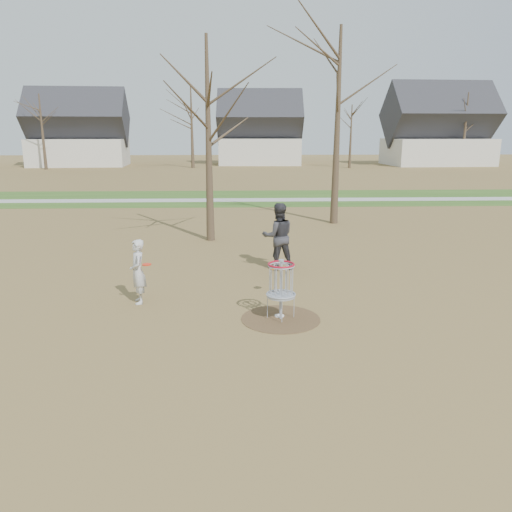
{
  "coord_description": "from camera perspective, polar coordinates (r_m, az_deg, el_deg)",
  "views": [
    {
      "loc": [
        -0.96,
        -10.57,
        4.14
      ],
      "look_at": [
        -0.5,
        1.5,
        1.1
      ],
      "focal_mm": 35.0,
      "sensor_mm": 36.0,
      "label": 1
    }
  ],
  "objects": [
    {
      "name": "ground",
      "position": [
        11.4,
        2.83,
        -7.2
      ],
      "size": [
        160.0,
        160.0,
        0.0
      ],
      "primitive_type": "plane",
      "color": "brown",
      "rests_on": "ground"
    },
    {
      "name": "green_band",
      "position": [
        31.86,
        -0.45,
        6.65
      ],
      "size": [
        160.0,
        8.0,
        0.01
      ],
      "primitive_type": "cube",
      "color": "#2D5119",
      "rests_on": "ground"
    },
    {
      "name": "footpath",
      "position": [
        30.87,
        -0.4,
        6.43
      ],
      "size": [
        160.0,
        1.5,
        0.01
      ],
      "primitive_type": "cube",
      "color": "#9E9E99",
      "rests_on": "green_band"
    },
    {
      "name": "dirt_circle",
      "position": [
        11.39,
        2.83,
        -7.17
      ],
      "size": [
        1.8,
        1.8,
        0.01
      ],
      "primitive_type": "cylinder",
      "color": "#47331E",
      "rests_on": "ground"
    },
    {
      "name": "player_standing",
      "position": [
        12.52,
        -13.36,
        -1.76
      ],
      "size": [
        0.52,
        0.66,
        1.59
      ],
      "primitive_type": "imported",
      "rotation": [
        0.0,
        0.0,
        -1.3
      ],
      "color": "silver",
      "rests_on": "ground"
    },
    {
      "name": "player_throwing",
      "position": [
        15.2,
        2.55,
        2.26
      ],
      "size": [
        1.08,
        0.89,
        2.04
      ],
      "primitive_type": "imported",
      "rotation": [
        0.0,
        0.0,
        3.27
      ],
      "color": "#323136",
      "rests_on": "ground"
    },
    {
      "name": "disc_grounded",
      "position": [
        11.52,
        2.69,
        -6.84
      ],
      "size": [
        0.22,
        0.22,
        0.02
      ],
      "primitive_type": "cylinder",
      "color": "white",
      "rests_on": "dirt_circle"
    },
    {
      "name": "discs_in_play",
      "position": [
        12.47,
        -4.69,
        -1.2
      ],
      "size": [
        3.34,
        0.83,
        0.32
      ],
      "color": "orange",
      "rests_on": "ground"
    },
    {
      "name": "disc_golf_basket",
      "position": [
        11.1,
        2.88,
        -2.79
      ],
      "size": [
        0.64,
        0.64,
        1.35
      ],
      "color": "#9EA3AD",
      "rests_on": "ground"
    },
    {
      "name": "bare_trees",
      "position": [
        46.46,
        1.23,
        15.59
      ],
      "size": [
        52.62,
        44.98,
        9.0
      ],
      "color": "#382B1E",
      "rests_on": "ground"
    },
    {
      "name": "houses_row",
      "position": [
        63.36,
        2.65,
        13.54
      ],
      "size": [
        56.51,
        10.01,
        7.26
      ],
      "color": "silver",
      "rests_on": "ground"
    }
  ]
}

